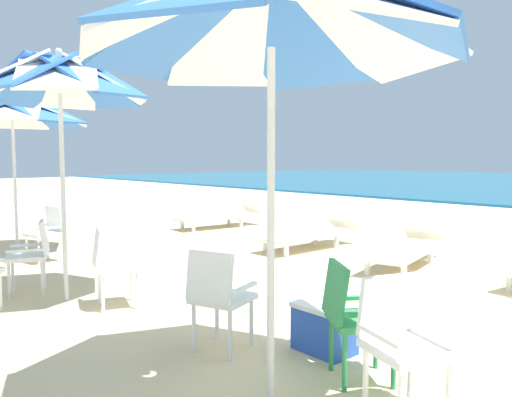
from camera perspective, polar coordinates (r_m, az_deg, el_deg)
name	(u,v)px	position (r m, az deg, el deg)	size (l,w,h in m)	color
ground_plane	(431,313)	(5.63, 19.36, -12.30)	(80.00, 80.00, 0.00)	beige
beach_umbrella_0	(271,22)	(3.25, 1.77, 19.49)	(2.44, 2.44, 2.84)	silver
plastic_chair_0	(218,293)	(4.21, -4.32, -10.76)	(0.56, 0.59, 0.87)	white
plastic_chair_1	(353,313)	(3.76, 10.99, -12.74)	(0.62, 0.63, 0.87)	#2D8C4C
plastic_chair_2	(400,336)	(3.37, 16.12, -14.91)	(0.59, 0.56, 0.87)	white
beach_umbrella_1	(60,83)	(6.02, -21.53, 12.20)	(1.98, 1.98, 2.82)	silver
plastic_chair_3	(111,262)	(5.64, -16.28, -6.97)	(0.56, 0.58, 0.87)	white
plastic_chair_5	(33,252)	(6.56, -24.17, -5.57)	(0.57, 0.59, 0.87)	white
beach_umbrella_2	(12,112)	(9.16, -26.10, 8.87)	(2.51, 2.51, 2.71)	silver
plastic_chair_6	(47,230)	(8.44, -22.78, -3.32)	(0.52, 0.54, 0.87)	white
sun_lounger_1	(405,248)	(7.78, 16.70, -5.42)	(1.13, 2.23, 0.62)	white
sun_lounger_2	(310,233)	(8.95, 6.16, -3.94)	(0.64, 2.15, 0.62)	white
sun_lounger_3	(220,215)	(11.64, -4.19, -1.94)	(0.80, 2.19, 0.62)	white
cooler_box	(324,328)	(4.34, 7.82, -14.42)	(0.50, 0.34, 0.40)	blue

